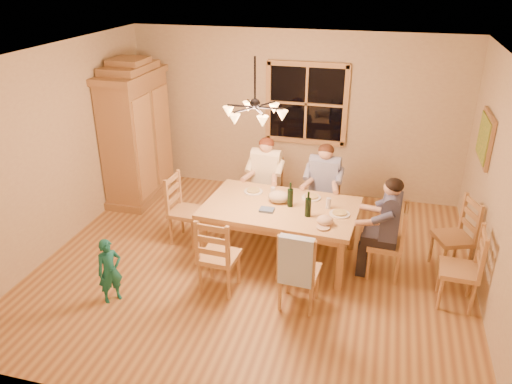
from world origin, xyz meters
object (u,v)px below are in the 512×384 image
(chair_end_left, at_px, (187,221))
(wine_bottle_b, at_px, (308,204))
(chair_far_right, at_px, (322,211))
(chair_spare_front, at_px, (457,281))
(wine_bottle_a, at_px, (290,195))
(armoire, at_px, (137,136))
(child, at_px, (110,271))
(dining_table, at_px, (281,213))
(adult_plaid_man, at_px, (324,177))
(adult_slate_man, at_px, (389,216))
(chandelier, at_px, (255,111))
(chair_near_left, at_px, (220,267))
(chair_end_right, at_px, (384,254))
(chair_near_right, at_px, (299,282))
(chair_spare_back, at_px, (451,248))
(chair_far_left, at_px, (266,203))
(adult_woman, at_px, (266,170))

(chair_end_left, relative_size, wine_bottle_b, 3.00)
(chair_far_right, height_order, chair_spare_front, same)
(wine_bottle_a, bearing_deg, wine_bottle_b, -38.45)
(wine_bottle_a, bearing_deg, armoire, 155.35)
(child, bearing_deg, wine_bottle_b, -19.57)
(dining_table, relative_size, adult_plaid_man, 2.33)
(adult_slate_man, bearing_deg, chair_far_right, 46.64)
(chandelier, bearing_deg, child, -141.19)
(dining_table, height_order, chair_end_left, chair_end_left)
(chair_near_left, height_order, wine_bottle_b, wine_bottle_b)
(dining_table, distance_m, adult_plaid_man, 1.02)
(chair_end_right, bearing_deg, wine_bottle_b, 99.41)
(chair_near_right, xyz_separation_m, chair_end_right, (0.93, 0.87, 0.00))
(adult_slate_man, xyz_separation_m, wine_bottle_b, (-0.98, -0.10, 0.08))
(adult_plaid_man, xyz_separation_m, chair_spare_back, (1.74, -0.63, -0.54))
(chair_near_left, xyz_separation_m, chair_spare_front, (2.73, 0.42, 0.00))
(adult_plaid_man, distance_m, child, 3.20)
(wine_bottle_a, distance_m, chair_spare_back, 2.17)
(child, bearing_deg, chair_far_left, 11.56)
(chair_far_right, height_order, adult_slate_man, adult_slate_man)
(chair_end_left, bearing_deg, chair_far_right, 117.98)
(chair_end_right, bearing_deg, adult_slate_man, 0.00)
(chair_near_left, relative_size, chair_spare_back, 1.00)
(chair_near_right, relative_size, chair_spare_front, 1.00)
(chair_near_left, bearing_deg, chair_far_left, 90.00)
(chair_near_right, distance_m, adult_woman, 2.17)
(dining_table, distance_m, wine_bottle_a, 0.29)
(armoire, xyz_separation_m, dining_table, (2.69, -1.31, -0.39))
(chair_end_left, distance_m, child, 1.56)
(armoire, bearing_deg, chair_end_right, -19.05)
(chair_spare_front, bearing_deg, chair_spare_back, 2.44)
(chair_far_left, bearing_deg, chair_far_right, 180.00)
(chair_far_right, bearing_deg, chair_spare_front, 145.33)
(chair_near_right, relative_size, child, 1.24)
(dining_table, height_order, chair_end_right, chair_end_right)
(chair_near_right, height_order, child, chair_near_right)
(dining_table, bearing_deg, wine_bottle_b, -25.72)
(chair_end_left, bearing_deg, adult_woman, 136.74)
(chair_end_left, xyz_separation_m, adult_woman, (0.93, 0.87, 0.54))
(chair_spare_back, bearing_deg, adult_slate_man, 91.93)
(dining_table, xyz_separation_m, wine_bottle_a, (0.12, 0.03, 0.26))
(chair_end_left, distance_m, chair_spare_front, 3.59)
(chair_near_right, bearing_deg, child, -163.78)
(chandelier, relative_size, chair_end_right, 0.78)
(chair_near_left, height_order, child, chair_near_left)
(chair_far_right, distance_m, chair_end_left, 1.98)
(chair_far_left, distance_m, chair_near_right, 2.10)
(dining_table, xyz_separation_m, chair_end_right, (1.36, -0.08, -0.36))
(armoire, bearing_deg, child, -70.17)
(armoire, height_order, child, armoire)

